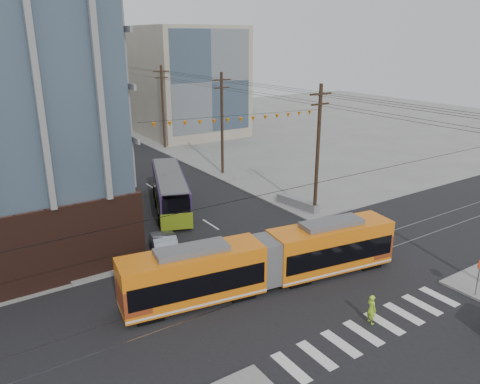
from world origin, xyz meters
name	(u,v)px	position (x,y,z in m)	size (l,w,h in m)	color
ground	(333,302)	(0.00, 0.00, 0.00)	(160.00, 160.00, 0.00)	slate
bg_bldg_ne_near	(188,82)	(16.00, 48.00, 8.00)	(14.00, 14.00, 16.00)	gray
bg_bldg_ne_far	(149,78)	(18.00, 68.00, 7.00)	(16.00, 16.00, 14.00)	#8C99A5
utility_pole_far	(123,96)	(8.50, 56.00, 5.50)	(0.30, 0.30, 11.00)	black
streetcar	(266,261)	(-2.13, 3.66, 1.68)	(17.46, 2.45, 3.36)	orange
city_bus	(170,191)	(-1.00, 19.32, 1.63)	(2.50, 11.53, 3.27)	#311F4B
parked_car_silver	(164,244)	(-5.41, 11.08, 0.76)	(1.61, 4.62, 1.52)	#8C96A4
parked_car_white	(128,223)	(-6.05, 16.48, 0.63)	(1.77, 4.34, 1.26)	silver
parked_car_grey	(98,194)	(-5.81, 24.68, 0.68)	(2.25, 4.87, 1.35)	#494E54
pedestrian	(371,309)	(0.21, -2.56, 0.83)	(0.60, 0.40, 1.66)	#ABE62C
stop_sign	(478,279)	(7.29, -4.18, 1.19)	(0.72, 0.72, 2.38)	red
jersey_barrier	(297,204)	(8.30, 13.04, 0.44)	(0.99, 4.41, 0.88)	slate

